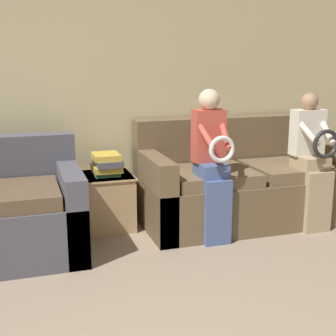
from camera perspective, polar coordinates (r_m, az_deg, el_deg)
The scene contains 6 objects.
wall_back at distance 4.29m, azimuth -11.74°, elevation 10.17°, with size 7.89×0.06×2.55m.
couch_main at distance 4.42m, azimuth 9.07°, elevation -2.05°, with size 1.91×0.89×0.94m.
child_left_seated at distance 3.81m, azimuth 5.40°, elevation 1.22°, with size 0.26×0.38×1.24m.
child_right_seated at distance 4.27m, azimuth 17.17°, elevation 1.40°, with size 0.29×0.36×1.19m.
side_shelf at distance 4.21m, azimuth -7.34°, elevation -3.90°, with size 0.43×0.49×0.49m.
book_stack at distance 4.12m, azimuth -7.48°, elevation 0.47°, with size 0.25×0.31×0.19m.
Camera 1 is at (-0.46, -1.30, 1.48)m, focal length 50.00 mm.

